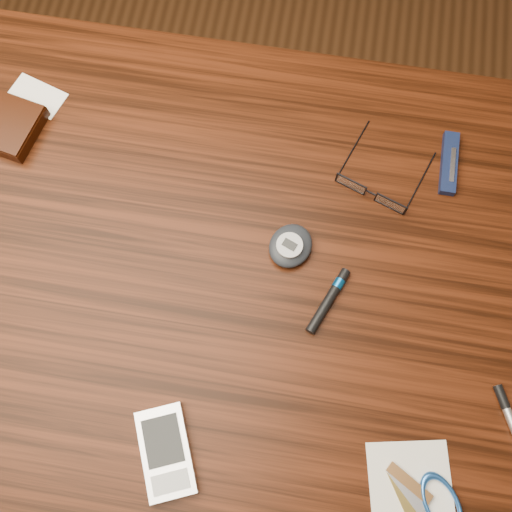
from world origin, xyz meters
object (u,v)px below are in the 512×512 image
(desk, at_px, (205,282))
(pda_phone, at_px, (166,452))
(eyeglasses, at_px, (372,190))
(wallet_and_card, at_px, (2,122))
(pocket_knife, at_px, (449,163))
(notepad_keys, at_px, (427,497))
(pedometer, at_px, (290,246))

(desk, bearing_deg, pda_phone, -87.96)
(pda_phone, bearing_deg, eyeglasses, 61.13)
(pda_phone, bearing_deg, wallet_and_card, 129.24)
(wallet_and_card, xyz_separation_m, pocket_knife, (0.63, 0.04, -0.01))
(notepad_keys, bearing_deg, eyeglasses, 105.31)
(pedometer, bearing_deg, wallet_and_card, 164.90)
(pda_phone, relative_size, pedometer, 1.50)
(pedometer, bearing_deg, pocket_knife, 38.28)
(eyeglasses, bearing_deg, pedometer, -135.39)
(wallet_and_card, height_order, pda_phone, wallet_and_card)
(desk, xyz_separation_m, pocket_knife, (0.32, 0.20, 0.11))
(desk, xyz_separation_m, pda_phone, (0.01, -0.24, 0.11))
(eyeglasses, distance_m, pocket_knife, 0.12)
(wallet_and_card, xyz_separation_m, pedometer, (0.43, -0.12, 0.00))
(desk, xyz_separation_m, pedometer, (0.12, 0.04, 0.11))
(eyeglasses, distance_m, notepad_keys, 0.39)
(notepad_keys, bearing_deg, desk, 142.98)
(desk, distance_m, pocket_knife, 0.39)
(eyeglasses, relative_size, pedometer, 1.74)
(pedometer, relative_size, pocket_knife, 0.84)
(wallet_and_card, relative_size, pda_phone, 1.23)
(pedometer, bearing_deg, desk, -162.17)
(pedometer, distance_m, pocket_knife, 0.25)
(wallet_and_card, distance_m, notepad_keys, 0.74)
(wallet_and_card, xyz_separation_m, notepad_keys, (0.63, -0.39, -0.01))
(pocket_knife, bearing_deg, eyeglasses, -149.12)
(desk, height_order, notepad_keys, notepad_keys)
(pedometer, height_order, notepad_keys, pedometer)
(desk, xyz_separation_m, eyeglasses, (0.21, 0.13, 0.11))
(wallet_and_card, bearing_deg, notepad_keys, -31.93)
(desk, distance_m, pedometer, 0.17)
(desk, relative_size, eyeglasses, 7.28)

